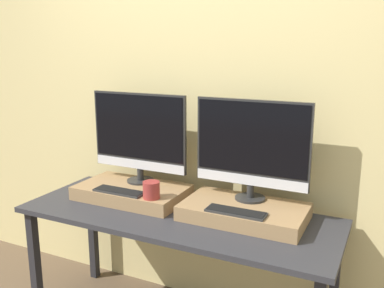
{
  "coord_description": "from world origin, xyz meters",
  "views": [
    {
      "loc": [
        1.06,
        -1.65,
        1.68
      ],
      "look_at": [
        0.0,
        0.52,
        1.11
      ],
      "focal_mm": 40.0,
      "sensor_mm": 36.0,
      "label": 1
    }
  ],
  "objects_px": {
    "mug": "(151,190)",
    "monitor_right": "(252,146)",
    "keyboard_left": "(119,191)",
    "monitor_left": "(139,134)",
    "keyboard_right": "(236,212)"
  },
  "relations": [
    {
      "from": "mug",
      "to": "monitor_right",
      "type": "relative_size",
      "value": 0.15
    },
    {
      "from": "keyboard_left",
      "to": "monitor_right",
      "type": "relative_size",
      "value": 0.49
    },
    {
      "from": "monitor_left",
      "to": "keyboard_right",
      "type": "bearing_deg",
      "value": -17.49
    },
    {
      "from": "monitor_left",
      "to": "mug",
      "type": "bearing_deg",
      "value": -46.09
    },
    {
      "from": "monitor_right",
      "to": "keyboard_right",
      "type": "xyz_separation_m",
      "value": [
        -0.0,
        -0.23,
        -0.3
      ]
    },
    {
      "from": "keyboard_left",
      "to": "keyboard_right",
      "type": "relative_size",
      "value": 1.0
    },
    {
      "from": "monitor_left",
      "to": "mug",
      "type": "relative_size",
      "value": 6.62
    },
    {
      "from": "monitor_right",
      "to": "mug",
      "type": "bearing_deg",
      "value": -155.66
    },
    {
      "from": "keyboard_left",
      "to": "monitor_right",
      "type": "height_order",
      "value": "monitor_right"
    },
    {
      "from": "mug",
      "to": "monitor_right",
      "type": "bearing_deg",
      "value": 24.34
    },
    {
      "from": "monitor_left",
      "to": "keyboard_right",
      "type": "distance_m",
      "value": 0.82
    },
    {
      "from": "keyboard_left",
      "to": "keyboard_right",
      "type": "bearing_deg",
      "value": 0.0
    },
    {
      "from": "mug",
      "to": "monitor_right",
      "type": "height_order",
      "value": "monitor_right"
    },
    {
      "from": "keyboard_right",
      "to": "keyboard_left",
      "type": "bearing_deg",
      "value": 180.0
    },
    {
      "from": "keyboard_left",
      "to": "monitor_right",
      "type": "bearing_deg",
      "value": 17.49
    }
  ]
}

